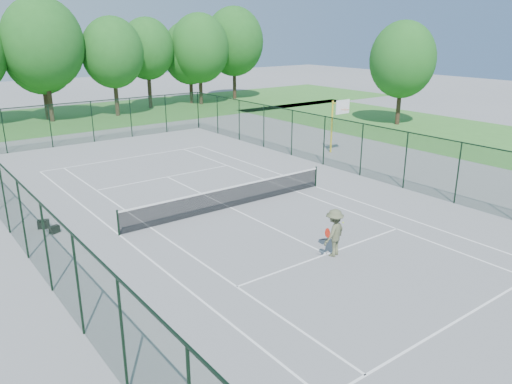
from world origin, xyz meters
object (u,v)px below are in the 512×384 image
at_px(sports_bag_a, 43,224).
at_px(tennis_net, 230,196).
at_px(tennis_player, 334,233).
at_px(basketball_goal, 338,116).

bearing_deg(sports_bag_a, tennis_net, 3.54).
relative_size(sports_bag_a, tennis_player, 0.25).
xyz_separation_m(basketball_goal, sports_bag_a, (-19.42, -1.85, -2.39)).
distance_m(basketball_goal, sports_bag_a, 19.65).
bearing_deg(tennis_player, basketball_goal, 43.91).
distance_m(basketball_goal, tennis_player, 16.11).
xyz_separation_m(tennis_net, sports_bag_a, (-7.74, 2.67, -0.39)).
height_order(sports_bag_a, tennis_player, tennis_player).
distance_m(sports_bag_a, tennis_player, 12.18).
relative_size(tennis_net, tennis_player, 6.13).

